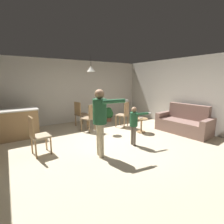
# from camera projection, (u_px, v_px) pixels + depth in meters

# --- Properties ---
(ground) EXTENTS (7.68, 7.68, 0.00)m
(ground) POSITION_uv_depth(u_px,v_px,m) (117.00, 143.00, 4.94)
(ground) COLOR beige
(wall_back) EXTENTS (6.40, 0.10, 2.70)m
(wall_back) POSITION_uv_depth(u_px,v_px,m) (76.00, 91.00, 7.31)
(wall_back) COLOR beige
(wall_back) RESTS_ON ground
(wall_right) EXTENTS (0.10, 6.40, 2.70)m
(wall_right) POSITION_uv_depth(u_px,v_px,m) (185.00, 93.00, 6.37)
(wall_right) COLOR beige
(wall_right) RESTS_ON ground
(couch_floral) EXTENTS (1.03, 1.88, 1.00)m
(couch_floral) POSITION_uv_depth(u_px,v_px,m) (184.00, 123.00, 5.89)
(couch_floral) COLOR #8C6B60
(couch_floral) RESTS_ON ground
(kitchen_counter) EXTENTS (1.26, 0.66, 0.95)m
(kitchen_counter) POSITION_uv_depth(u_px,v_px,m) (17.00, 124.00, 5.26)
(kitchen_counter) COLOR #99754C
(kitchen_counter) RESTS_ON ground
(side_table_by_couch) EXTENTS (0.44, 0.44, 0.52)m
(side_table_by_couch) POSITION_uv_depth(u_px,v_px,m) (141.00, 123.00, 5.89)
(side_table_by_couch) COLOR #99754C
(side_table_by_couch) RESTS_ON ground
(person_adult) EXTENTS (0.79, 0.56, 1.66)m
(person_adult) POSITION_uv_depth(u_px,v_px,m) (100.00, 116.00, 3.92)
(person_adult) COLOR tan
(person_adult) RESTS_ON ground
(person_child) EXTENTS (0.56, 0.39, 1.13)m
(person_child) POSITION_uv_depth(u_px,v_px,m) (134.00, 122.00, 4.66)
(person_child) COLOR #60564C
(person_child) RESTS_ON ground
(dining_chair_by_counter) EXTENTS (0.57, 0.57, 1.00)m
(dining_chair_by_counter) POSITION_uv_depth(u_px,v_px,m) (124.00, 114.00, 6.52)
(dining_chair_by_counter) COLOR #99754C
(dining_chair_by_counter) RESTS_ON ground
(dining_chair_near_wall) EXTENTS (0.47, 0.47, 1.00)m
(dining_chair_near_wall) POSITION_uv_depth(u_px,v_px,m) (37.00, 134.00, 4.07)
(dining_chair_near_wall) COLOR #99754C
(dining_chair_near_wall) RESTS_ON ground
(dining_chair_centre_back) EXTENTS (0.57, 0.57, 1.00)m
(dining_chair_centre_back) POSITION_uv_depth(u_px,v_px,m) (90.00, 117.00, 5.97)
(dining_chair_centre_back) COLOR #99754C
(dining_chair_centre_back) RESTS_ON ground
(dining_chair_spare) EXTENTS (0.51, 0.51, 1.00)m
(dining_chair_spare) POSITION_uv_depth(u_px,v_px,m) (80.00, 113.00, 6.62)
(dining_chair_spare) COLOR #99754C
(dining_chair_spare) RESTS_ON ground
(potted_plant_corner) EXTENTS (0.42, 0.42, 0.64)m
(potted_plant_corner) POSITION_uv_depth(u_px,v_px,m) (109.00, 114.00, 7.43)
(potted_plant_corner) COLOR brown
(potted_plant_corner) RESTS_ON ground
(spare_remote_on_table) EXTENTS (0.13, 0.05, 0.04)m
(spare_remote_on_table) POSITION_uv_depth(u_px,v_px,m) (141.00, 118.00, 5.84)
(spare_remote_on_table) COLOR white
(spare_remote_on_table) RESTS_ON side_table_by_couch
(ceiling_light_pendant) EXTENTS (0.32, 0.32, 0.55)m
(ceiling_light_pendant) POSITION_uv_depth(u_px,v_px,m) (91.00, 69.00, 5.98)
(ceiling_light_pendant) COLOR silver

